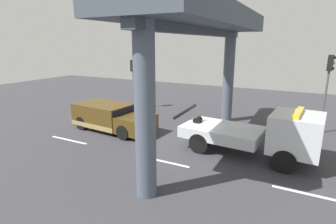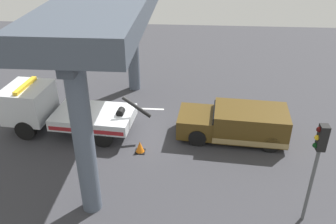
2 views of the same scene
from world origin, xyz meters
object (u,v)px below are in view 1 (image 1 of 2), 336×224
traffic_light_near (133,73)px  towed_van_green (111,117)px  tow_truck_white (262,133)px  traffic_light_far (328,77)px  traffic_cone_orange (188,129)px

traffic_light_near → towed_van_green: bearing=-70.4°
tow_truck_white → traffic_light_far: (2.65, 5.33, 2.15)m
traffic_cone_orange → traffic_light_near: bearing=150.2°
tow_truck_white → traffic_light_far: traffic_light_far is taller
towed_van_green → traffic_light_far: 13.02m
tow_truck_white → traffic_cone_orange: size_ratio=13.22×
tow_truck_white → traffic_light_far: size_ratio=1.59×
traffic_light_near → traffic_light_far: size_ratio=0.86×
traffic_cone_orange → tow_truck_white: bearing=-20.4°
tow_truck_white → traffic_light_far: bearing=63.6°
tow_truck_white → traffic_light_near: bearing=153.8°
towed_van_green → traffic_cone_orange: towed_van_green is taller
tow_truck_white → traffic_light_near: (-10.85, 5.33, 1.70)m
towed_van_green → traffic_cone_orange: bearing=18.9°
traffic_cone_orange → traffic_light_far: bearing=27.7°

